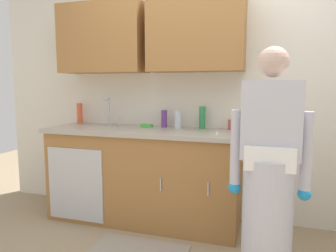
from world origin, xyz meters
TOP-DOWN VIEW (x-y plane):
  - kitchen_wall_with_uppers at (-0.14, 0.99)m, footprint 4.80×0.44m
  - counter_cabinet at (-0.55, 0.70)m, footprint 1.90×0.62m
  - countertop at (-0.55, 0.70)m, footprint 1.96×0.66m
  - sink at (-0.97, 0.71)m, footprint 0.50×0.36m
  - person_at_sink at (0.65, 0.01)m, footprint 0.55×0.34m
  - bottle_dish_liquid at (-0.40, 0.89)m, footprint 0.06×0.06m
  - bottle_soap at (-1.41, 0.91)m, footprint 0.06×0.06m
  - bottle_water_short at (-0.00, 0.91)m, footprint 0.06×0.06m
  - bottle_cleaner_spray at (-0.23, 0.85)m, footprint 0.07×0.07m
  - cup_by_sink at (0.29, 0.91)m, footprint 0.08×0.08m
  - knife_on_counter at (0.19, 0.62)m, footprint 0.07×0.24m
  - sponge at (-0.58, 0.85)m, footprint 0.11×0.07m

SIDE VIEW (x-z plane):
  - counter_cabinet at x=-0.55m, z-range 0.00..0.90m
  - person_at_sink at x=0.65m, z-range -0.12..1.50m
  - countertop at x=-0.55m, z-range 0.90..0.94m
  - sink at x=-0.97m, z-range 0.75..1.10m
  - knife_on_counter at x=0.19m, z-range 0.94..0.95m
  - sponge at x=-0.58m, z-range 0.94..0.97m
  - cup_by_sink at x=0.29m, z-range 0.94..1.04m
  - bottle_cleaner_spray at x=-0.23m, z-range 0.94..1.11m
  - bottle_dish_liquid at x=-0.40m, z-range 0.94..1.12m
  - bottle_water_short at x=0.00m, z-range 0.94..1.16m
  - bottle_soap at x=-1.41m, z-range 0.94..1.17m
  - kitchen_wall_with_uppers at x=-0.14m, z-range 0.13..2.83m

